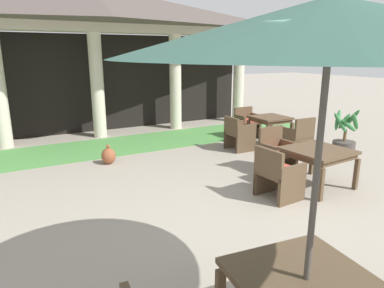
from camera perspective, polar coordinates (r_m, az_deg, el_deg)
ground_plane at (r=4.18m, az=13.20°, el=-19.92°), size 60.00×60.00×0.00m
background_pavilion at (r=10.28m, az=-16.17°, el=18.86°), size 10.95×2.73×4.08m
lawn_strip at (r=9.24m, az=-12.86°, el=-0.34°), size 12.75×1.94×0.01m
patio_table_near_foreground at (r=6.56m, az=19.97°, el=-1.59°), size 1.08×1.08×0.70m
patio_chair_near_foreground_west at (r=5.90m, az=13.94°, el=-4.87°), size 0.62×0.66×0.88m
patio_chair_near_foreground_north at (r=7.22m, az=13.74°, el=-1.32°), size 0.67×0.56×0.90m
patio_umbrella_mid_left at (r=2.39m, az=21.83°, el=16.99°), size 2.73×2.73×2.75m
patio_table_mid_right at (r=9.21m, az=12.72°, el=3.75°), size 0.87×0.87×0.76m
patio_chair_mid_right_west at (r=8.66m, az=7.69°, el=1.68°), size 0.57×0.60×0.84m
patio_chair_mid_right_north at (r=10.00m, az=9.02°, el=3.44°), size 0.63×0.50×0.85m
patio_chair_mid_right_south at (r=8.55m, az=16.91°, el=1.05°), size 0.62×0.58×0.91m
potted_palm_right_edge at (r=8.86m, az=23.74°, el=0.37°), size 0.61×0.63×1.13m
terracotta_urn at (r=7.77m, az=-13.57°, el=-1.89°), size 0.31×0.31×0.44m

